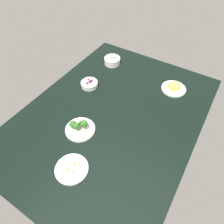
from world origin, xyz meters
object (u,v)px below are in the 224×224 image
(plate_broccoli, at_px, (80,128))
(bowl_berries, at_px, (89,84))
(plate_cheese, at_px, (174,88))
(bowl_peas, at_px, (112,61))
(plate_eggs, at_px, (72,169))

(plate_broccoli, xyz_separation_m, bowl_berries, (-0.38, -0.20, -0.00))
(plate_cheese, xyz_separation_m, bowl_peas, (-0.04, -0.58, 0.02))
(bowl_berries, height_order, bowl_peas, bowl_peas)
(plate_broccoli, distance_m, bowl_berries, 0.43)
(plate_broccoli, xyz_separation_m, bowl_peas, (-0.73, -0.21, 0.01))
(bowl_berries, relative_size, bowl_peas, 0.95)
(plate_cheese, relative_size, bowl_peas, 1.33)
(bowl_peas, bearing_deg, plate_cheese, 86.25)
(plate_eggs, bearing_deg, plate_cheese, 165.38)
(plate_cheese, height_order, bowl_berries, bowl_berries)
(plate_cheese, xyz_separation_m, bowl_berries, (0.31, -0.58, 0.01))
(plate_broccoli, bearing_deg, bowl_berries, -152.05)
(plate_cheese, bearing_deg, bowl_peas, -93.75)
(bowl_peas, bearing_deg, plate_broccoli, 15.95)
(plate_cheese, xyz_separation_m, plate_eggs, (0.93, -0.24, -0.00))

